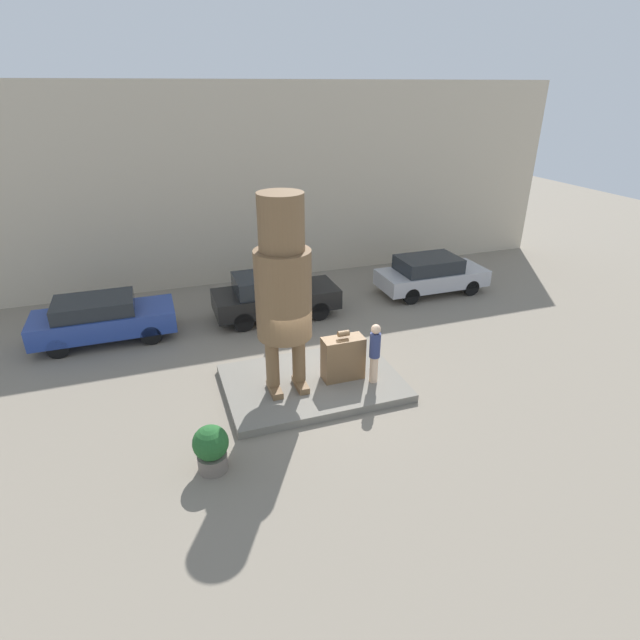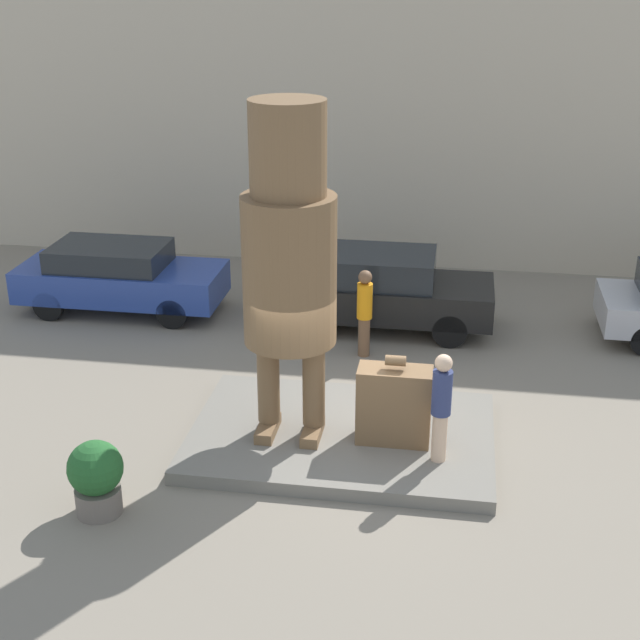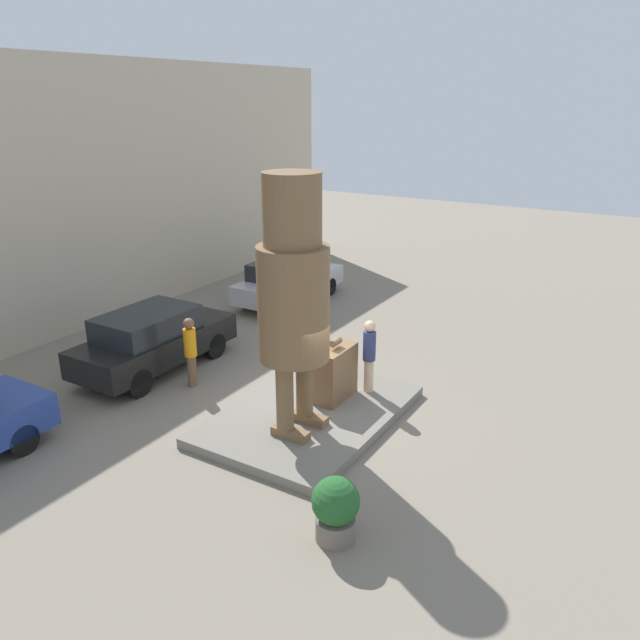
{
  "view_description": "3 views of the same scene",
  "coord_description": "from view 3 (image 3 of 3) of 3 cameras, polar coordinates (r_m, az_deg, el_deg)",
  "views": [
    {
      "loc": [
        -3.62,
        -11.04,
        7.5
      ],
      "look_at": [
        0.29,
        0.21,
        1.87
      ],
      "focal_mm": 28.0,
      "sensor_mm": 36.0,
      "label": 1
    },
    {
      "loc": [
        1.61,
        -12.15,
        7.19
      ],
      "look_at": [
        -0.32,
        -0.19,
        2.15
      ],
      "focal_mm": 50.0,
      "sensor_mm": 36.0,
      "label": 2
    },
    {
      "loc": [
        -10.09,
        -6.41,
        6.59
      ],
      "look_at": [
        0.23,
        -0.12,
        2.24
      ],
      "focal_mm": 35.0,
      "sensor_mm": 36.0,
      "label": 3
    }
  ],
  "objects": [
    {
      "name": "planter_pot",
      "position": [
        10.09,
        1.44,
        -16.81
      ],
      "size": [
        0.76,
        0.76,
        1.09
      ],
      "color": "#70665B",
      "rests_on": "ground_plane"
    },
    {
      "name": "parked_car_silver",
      "position": [
        21.0,
        -2.92,
        3.68
      ],
      "size": [
        4.24,
        1.8,
        1.47
      ],
      "color": "#B7B7BC",
      "rests_on": "ground_plane"
    },
    {
      "name": "pedestal",
      "position": [
        13.6,
        -0.95,
        -8.69
      ],
      "size": [
        4.72,
        3.27,
        0.22
      ],
      "color": "slate",
      "rests_on": "ground_plane"
    },
    {
      "name": "ground_plane",
      "position": [
        13.66,
        -0.95,
        -9.09
      ],
      "size": [
        60.0,
        60.0,
        0.0
      ],
      "primitive_type": "plane",
      "color": "gray"
    },
    {
      "name": "giant_suitcase",
      "position": [
        13.83,
        1.42,
        -4.86
      ],
      "size": [
        1.12,
        0.52,
        1.43
      ],
      "color": "brown",
      "rests_on": "pedestal"
    },
    {
      "name": "statue_figure",
      "position": [
        11.73,
        -2.46,
        3.01
      ],
      "size": [
        1.39,
        1.39,
        5.12
      ],
      "color": "brown",
      "rests_on": "pedestal"
    },
    {
      "name": "building_backdrop",
      "position": [
        18.63,
        -25.51,
        9.42
      ],
      "size": [
        28.0,
        0.6,
        7.7
      ],
      "color": "beige",
      "rests_on": "ground_plane"
    },
    {
      "name": "worker_hivis",
      "position": [
        15.1,
        -11.77,
        -2.64
      ],
      "size": [
        0.29,
        0.29,
        1.72
      ],
      "color": "brown",
      "rests_on": "ground_plane"
    },
    {
      "name": "tourist",
      "position": [
        14.08,
        4.52,
        -3.03
      ],
      "size": [
        0.29,
        0.29,
        1.71
      ],
      "color": "beige",
      "rests_on": "pedestal"
    },
    {
      "name": "parked_car_black",
      "position": [
        16.22,
        -15.01,
        -1.68
      ],
      "size": [
        4.33,
        1.76,
        1.6
      ],
      "color": "black",
      "rests_on": "ground_plane"
    }
  ]
}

